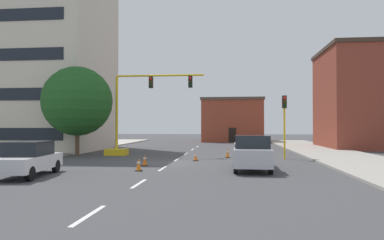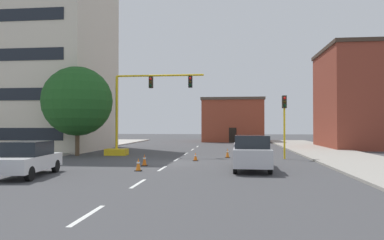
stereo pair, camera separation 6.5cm
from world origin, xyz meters
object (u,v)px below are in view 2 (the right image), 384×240
at_px(sedan_white_near_left, 28,158).
at_px(traffic_cone_roadside_a, 195,157).
at_px(traffic_cone_roadside_b, 138,165).
at_px(traffic_light_pole_right, 284,112).
at_px(pickup_truck_silver, 251,153).
at_px(tree_left_near, 77,101).
at_px(traffic_cone_roadside_c, 144,160).
at_px(traffic_cone_roadside_d, 227,153).
at_px(traffic_signal_gantry, 128,129).

xyz_separation_m(sedan_white_near_left, traffic_cone_roadside_a, (7.57, 8.59, -0.60)).
bearing_deg(traffic_cone_roadside_b, sedan_white_near_left, -152.32).
xyz_separation_m(traffic_light_pole_right, pickup_truck_silver, (-2.86, -6.88, -2.55)).
height_order(tree_left_near, pickup_truck_silver, tree_left_near).
xyz_separation_m(traffic_cone_roadside_a, traffic_cone_roadside_b, (-2.60, -5.98, 0.07)).
bearing_deg(traffic_cone_roadside_b, traffic_cone_roadside_a, 66.49).
height_order(sedan_white_near_left, traffic_cone_roadside_b, sedan_white_near_left).
distance_m(traffic_cone_roadside_c, traffic_cone_roadside_d, 8.00).
relative_size(pickup_truck_silver, traffic_cone_roadside_b, 7.49).
distance_m(sedan_white_near_left, traffic_cone_roadside_a, 11.47).
bearing_deg(traffic_signal_gantry, pickup_truck_silver, -41.87).
bearing_deg(traffic_light_pole_right, pickup_truck_silver, -112.60).
xyz_separation_m(sedan_white_near_left, traffic_cone_roadside_d, (9.82, 11.27, -0.52)).
height_order(traffic_signal_gantry, traffic_cone_roadside_c, traffic_signal_gantry).
bearing_deg(traffic_cone_roadside_b, traffic_cone_roadside_c, 96.22).
height_order(traffic_light_pole_right, traffic_cone_roadside_a, traffic_light_pole_right).
bearing_deg(traffic_cone_roadside_a, traffic_cone_roadside_d, 49.89).
bearing_deg(traffic_cone_roadside_a, traffic_cone_roadside_c, -129.71).
bearing_deg(traffic_cone_roadside_a, traffic_cone_roadside_b, -113.51).
height_order(sedan_white_near_left, traffic_cone_roadside_d, sedan_white_near_left).
distance_m(traffic_signal_gantry, traffic_cone_roadside_a, 7.61).
bearing_deg(traffic_cone_roadside_d, pickup_truck_silver, -79.05).
bearing_deg(pickup_truck_silver, traffic_cone_roadside_c, 168.98).
relative_size(traffic_light_pole_right, traffic_cone_roadside_a, 8.10).
bearing_deg(sedan_white_near_left, tree_left_near, 103.03).
relative_size(traffic_signal_gantry, traffic_cone_roadside_d, 11.11).
bearing_deg(traffic_signal_gantry, traffic_cone_roadside_a, -33.50).
height_order(traffic_light_pole_right, tree_left_near, tree_left_near).
bearing_deg(pickup_truck_silver, traffic_signal_gantry, 138.13).
relative_size(sedan_white_near_left, traffic_cone_roadside_d, 6.21).
bearing_deg(traffic_cone_roadside_c, pickup_truck_silver, -11.02).
bearing_deg(pickup_truck_silver, traffic_cone_roadside_d, 100.95).
height_order(pickup_truck_silver, traffic_cone_roadside_b, pickup_truck_silver).
distance_m(traffic_cone_roadside_a, traffic_cone_roadside_d, 3.50).
relative_size(traffic_light_pole_right, pickup_truck_silver, 0.88).
bearing_deg(pickup_truck_silver, traffic_cone_roadside_a, 127.87).
height_order(traffic_signal_gantry, traffic_light_pole_right, traffic_signal_gantry).
distance_m(traffic_signal_gantry, traffic_cone_roadside_c, 8.41).
distance_m(traffic_signal_gantry, traffic_cone_roadside_d, 8.70).
bearing_deg(traffic_cone_roadside_d, tree_left_near, 177.17).
height_order(traffic_signal_gantry, sedan_white_near_left, traffic_signal_gantry).
height_order(sedan_white_near_left, traffic_cone_roadside_a, sedan_white_near_left).
relative_size(tree_left_near, pickup_truck_silver, 1.38).
relative_size(pickup_truck_silver, traffic_cone_roadside_a, 9.18).
xyz_separation_m(traffic_signal_gantry, pickup_truck_silver, (9.83, -8.81, -1.23)).
bearing_deg(sedan_white_near_left, traffic_cone_roadside_d, 48.91).
relative_size(traffic_signal_gantry, traffic_light_pole_right, 1.74).
distance_m(traffic_cone_roadside_b, traffic_cone_roadside_d, 9.93).
distance_m(traffic_light_pole_right, traffic_cone_roadside_b, 12.64).
height_order(traffic_light_pole_right, sedan_white_near_left, traffic_light_pole_right).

